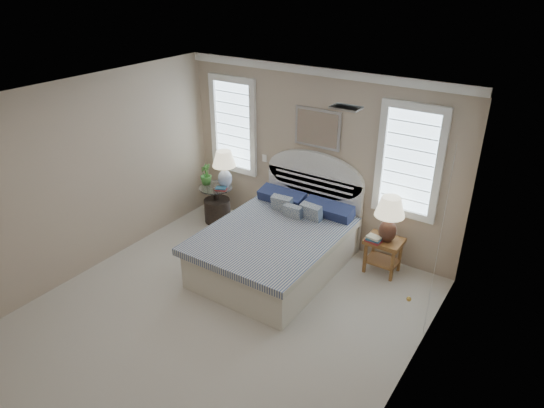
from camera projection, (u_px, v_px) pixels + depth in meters
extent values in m
cube|color=#C0B6A4|center=(215.00, 320.00, 6.01)|extent=(4.50, 5.00, 0.01)
cube|color=silver|center=(201.00, 106.00, 4.81)|extent=(4.50, 5.00, 0.01)
cube|color=tan|center=(317.00, 158.00, 7.27)|extent=(4.50, 0.02, 2.70)
cube|color=tan|center=(81.00, 180.00, 6.52)|extent=(0.02, 5.00, 2.70)
cube|color=tan|center=(404.00, 292.00, 4.29)|extent=(0.02, 5.00, 2.70)
cube|color=white|center=(320.00, 71.00, 6.67)|extent=(4.50, 0.08, 0.12)
cube|color=#B2B2B2|center=(346.00, 108.00, 4.82)|extent=(0.30, 0.20, 0.02)
cube|color=white|center=(265.00, 158.00, 7.82)|extent=(0.08, 0.01, 0.12)
cube|color=#C9EAFF|center=(234.00, 125.00, 7.92)|extent=(0.90, 0.06, 1.60)
cube|color=#C9EAFF|center=(409.00, 162.00, 6.45)|extent=(0.90, 0.06, 1.60)
cube|color=silver|center=(317.00, 128.00, 7.03)|extent=(0.74, 0.04, 0.58)
cube|color=silver|center=(439.00, 247.00, 5.26)|extent=(0.02, 1.80, 2.40)
cube|color=silver|center=(274.00, 253.00, 6.88)|extent=(1.60, 2.10, 0.55)
cube|color=navy|center=(272.00, 236.00, 6.70)|extent=(1.72, 2.15, 0.10)
cube|color=beige|center=(313.00, 207.00, 7.58)|extent=(1.62, 0.08, 1.10)
cube|color=#1D2949|center=(282.00, 197.00, 7.49)|extent=(0.75, 0.31, 0.23)
cube|color=#1D2949|center=(328.00, 210.00, 7.10)|extent=(0.75, 0.31, 0.23)
cube|color=navy|center=(282.00, 206.00, 7.26)|extent=(0.33, 0.20, 0.34)
cube|color=navy|center=(311.00, 215.00, 7.01)|extent=(0.33, 0.20, 0.34)
cube|color=navy|center=(293.00, 214.00, 7.07)|extent=(0.28, 0.14, 0.29)
cylinder|color=black|center=(217.00, 219.00, 8.35)|extent=(0.32, 0.32, 0.03)
cylinder|color=black|center=(216.00, 205.00, 8.22)|extent=(0.08, 0.08, 0.60)
cylinder|color=silver|center=(215.00, 187.00, 8.08)|extent=(0.56, 0.56, 0.02)
cube|color=#985F31|center=(384.00, 241.00, 6.74)|extent=(0.50, 0.40, 0.06)
cube|color=#985F31|center=(382.00, 261.00, 6.89)|extent=(0.44, 0.34, 0.03)
cube|color=#985F31|center=(365.00, 258.00, 6.85)|extent=(0.04, 0.04, 0.47)
cube|color=#985F31|center=(374.00, 248.00, 7.07)|extent=(0.04, 0.04, 0.47)
cube|color=#985F31|center=(392.00, 267.00, 6.65)|extent=(0.04, 0.04, 0.47)
cube|color=#985F31|center=(400.00, 257.00, 6.87)|extent=(0.04, 0.04, 0.47)
cylinder|color=black|center=(217.00, 210.00, 8.25)|extent=(0.46, 0.46, 0.40)
cylinder|color=white|center=(225.00, 185.00, 8.09)|extent=(0.14, 0.14, 0.03)
ellipsoid|color=white|center=(225.00, 179.00, 8.03)|extent=(0.26, 0.26, 0.30)
cylinder|color=gold|center=(224.00, 168.00, 7.95)|extent=(0.04, 0.04, 0.11)
cylinder|color=black|center=(386.00, 239.00, 6.70)|extent=(0.16, 0.16, 0.03)
ellipsoid|color=black|center=(387.00, 231.00, 6.65)|extent=(0.30, 0.30, 0.31)
cylinder|color=gold|center=(389.00, 218.00, 6.56)|extent=(0.04, 0.04, 0.11)
imported|color=#2B6D2D|center=(206.00, 174.00, 8.11)|extent=(0.25, 0.25, 0.35)
cube|color=maroon|center=(221.00, 189.00, 7.96)|extent=(0.22, 0.19, 0.02)
cube|color=#295A7D|center=(221.00, 188.00, 7.95)|extent=(0.20, 0.18, 0.02)
cube|color=maroon|center=(373.00, 241.00, 6.66)|extent=(0.22, 0.16, 0.03)
cube|color=#295A7D|center=(374.00, 239.00, 6.65)|extent=(0.20, 0.15, 0.03)
cube|color=beige|center=(374.00, 237.00, 6.64)|extent=(0.19, 0.14, 0.03)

